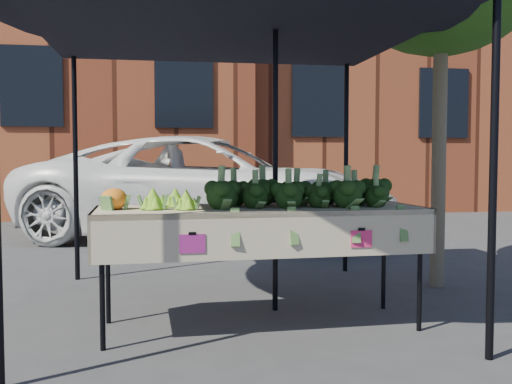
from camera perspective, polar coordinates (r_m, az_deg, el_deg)
name	(u,v)px	position (r m, az deg, el deg)	size (l,w,h in m)	color
ground	(293,328)	(4.41, 3.64, -13.25)	(90.00, 90.00, 0.00)	#323235
table	(260,267)	(4.33, 0.43, -7.44)	(2.43, 0.88, 0.90)	#C4B098
canopy	(232,145)	(4.76, -2.41, 4.66)	(3.16, 3.16, 2.74)	black
broccoli_heap	(302,189)	(4.35, 4.60, 0.33)	(1.47, 0.57, 0.26)	black
romanesco_cluster	(169,194)	(4.18, -8.55, -0.23)	(0.43, 0.47, 0.20)	#88B62C
cauliflower_pair	(114,197)	(4.16, -13.85, -0.45)	(0.20, 0.20, 0.18)	orange
vehicle	(208,53)	(9.25, -4.73, 13.54)	(2.68, 1.61, 5.81)	white
street_tree	(440,83)	(5.96, 17.74, 10.17)	(2.02, 2.02, 3.97)	#1E4C14
building_left	(5,35)	(16.94, -23.58, 14.04)	(12.00, 8.00, 9.00)	maroon
building_right	(427,60)	(18.67, 16.54, 12.37)	(12.00, 8.00, 8.50)	maroon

